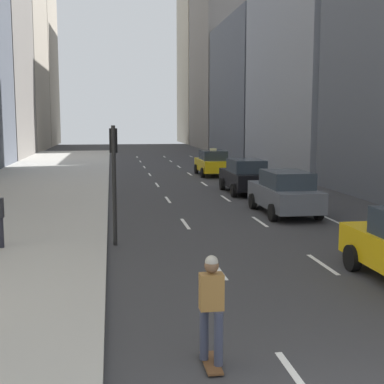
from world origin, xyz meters
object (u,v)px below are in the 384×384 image
object	(u,v)px
sedan_black_near	(245,176)
sedan_silver_behind	(285,192)
skateboarder	(211,306)
traffic_light_pole	(114,165)
taxi_lead	(213,163)

from	to	relation	value
sedan_black_near	sedan_silver_behind	size ratio (longest dim) A/B	0.98
skateboarder	sedan_silver_behind	bearing A→B (deg)	67.05
sedan_black_near	sedan_silver_behind	xyz separation A→B (m)	(0.00, -6.37, 0.00)
traffic_light_pole	taxi_lead	bearing A→B (deg)	71.01
sedan_black_near	traffic_light_pole	world-z (taller)	traffic_light_pole
sedan_silver_behind	traffic_light_pole	bearing A→B (deg)	-147.79
skateboarder	traffic_light_pole	distance (m)	8.66
taxi_lead	skateboarder	xyz separation A→B (m)	(-5.37, -28.04, 0.08)
sedan_silver_behind	skateboarder	xyz separation A→B (m)	(-5.37, -12.67, 0.07)
sedan_silver_behind	skateboarder	distance (m)	13.76
taxi_lead	skateboarder	distance (m)	28.55
sedan_black_near	traffic_light_pole	bearing A→B (deg)	-122.44
sedan_black_near	sedan_silver_behind	distance (m)	6.37
taxi_lead	skateboarder	size ratio (longest dim) A/B	2.52
taxi_lead	traffic_light_pole	distance (m)	20.80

